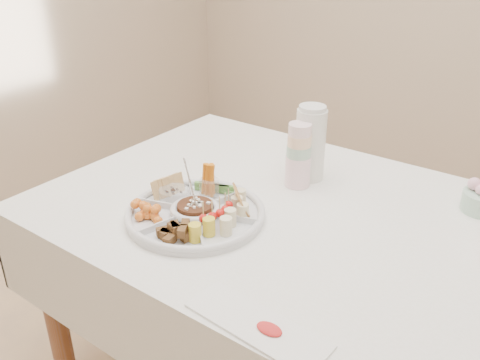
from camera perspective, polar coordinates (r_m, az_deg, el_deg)
The scene contains 12 objects.
dining_table at distance 1.67m, azimuth 6.36°, elevation -15.10°, with size 1.52×1.02×0.76m, color white.
party_tray at distance 1.41m, azimuth -5.03°, elevation -3.54°, with size 0.38×0.38×0.04m, color silver.
bean_dip at distance 1.41m, azimuth -5.04°, elevation -3.28°, with size 0.10×0.10×0.04m, color #532D12.
tortillas at distance 1.42m, azimuth 0.17°, elevation -2.32°, with size 0.10×0.10×0.06m, color #A95D2C, non-canonical shape.
carrot_cucumber at distance 1.50m, azimuth -3.07°, elevation 0.17°, with size 0.11×0.11×0.10m, color orange, non-canonical shape.
pita_raisins at distance 1.50m, azimuth -7.98°, elevation -0.91°, with size 0.12×0.12×0.07m, color tan, non-canonical shape.
cherries at distance 1.40m, azimuth -10.35°, elevation -3.50°, with size 0.11×0.11×0.05m, color orange, non-canonical shape.
granola_chunks at distance 1.31m, azimuth -7.39°, elevation -5.70°, with size 0.09×0.09×0.04m, color brown, non-canonical shape.
banana_tomato at distance 1.30m, azimuth -1.73°, elevation -4.34°, with size 0.11×0.11×0.09m, color #F5F18E, non-canonical shape.
cup_stack at distance 1.56m, azimuth 6.61°, elevation 2.98°, with size 0.08×0.08×0.22m, color #BCBCBC.
thermos at distance 1.61m, azimuth 7.91°, elevation 4.24°, with size 0.09×0.09×0.25m, color silver.
placemat at distance 1.07m, azimuth 1.91°, elevation -15.97°, with size 0.31×0.10×0.01m, color white.
Camera 1 is at (0.59, -1.11, 1.48)m, focal length 38.00 mm.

